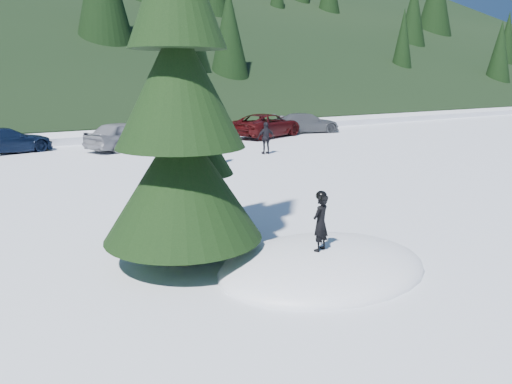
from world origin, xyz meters
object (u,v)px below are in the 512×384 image
car_3 (6,140)px  car_4 (125,135)px  spruce_short (196,151)px  car_7 (307,123)px  car_5 (203,130)px  spruce_tall (179,101)px  adult_1 (266,138)px  adult_0 (218,145)px  child_skier (320,223)px  car_6 (266,125)px

car_3 → car_4: size_ratio=1.00×
car_3 → car_4: (5.48, -1.99, 0.11)m
car_3 → car_4: car_4 is taller
car_4 → spruce_short: bearing=143.4°
spruce_short → car_7: size_ratio=1.16×
car_3 → car_5: size_ratio=1.21×
car_4 → car_3: bearing=46.1°
spruce_tall → adult_1: spruce_tall is taller
spruce_tall → adult_0: 12.50m
car_3 → car_5: car_3 is taller
spruce_short → adult_0: bearing=58.6°
car_7 → spruce_short: bearing=149.2°
child_skier → car_3: bearing=-101.6°
car_6 → spruce_tall: bearing=121.6°
child_skier → adult_0: bearing=-129.8°
spruce_tall → adult_1: size_ratio=5.39×
spruce_tall → car_5: 20.85m
adult_1 → car_3: (-10.87, 7.38, -0.15)m
spruce_short → car_6: bearing=51.3°
spruce_short → adult_1: bearing=48.8°
adult_1 → car_7: bearing=-128.4°
child_skier → car_4: bearing=-117.3°
spruce_tall → car_4: size_ratio=1.93×
child_skier → adult_0: adult_0 is taller
spruce_tall → car_5: spruce_tall is taller
child_skier → car_7: child_skier is taller
car_4 → car_6: car_4 is taller
car_5 → car_6: bearing=-90.4°
spruce_short → car_6: size_ratio=1.00×
adult_1 → car_6: 7.33m
adult_0 → car_4: adult_0 is taller
spruce_short → car_3: (-2.01, 17.51, -1.45)m
car_3 → car_7: (18.77, -0.73, 0.02)m
child_skier → car_6: 22.94m
car_7 → car_5: bearing=103.9°
car_7 → car_6: bearing=113.1°
car_3 → child_skier: bearing=176.9°
car_7 → car_3: bearing=102.0°
car_5 → spruce_tall: bearing=159.9°
spruce_short → car_3: size_ratio=1.20×
car_4 → adult_0: bearing=173.1°
spruce_tall → car_7: bearing=45.7°
car_5 → car_3: bearing=94.4°
spruce_tall → car_3: spruce_tall is taller
adult_0 → car_5: 8.50m
spruce_tall → car_3: (-1.01, 18.91, -2.67)m
car_4 → car_7: car_4 is taller
spruce_short → child_skier: bearing=-73.9°
car_4 → car_6: 9.53m
adult_0 → adult_1: adult_0 is taller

